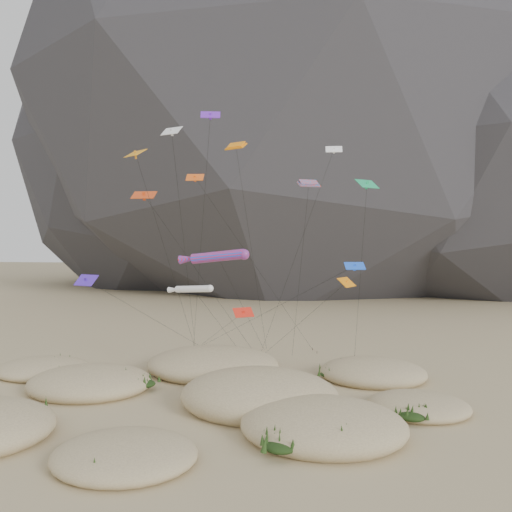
{
  "coord_description": "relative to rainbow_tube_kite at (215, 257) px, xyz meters",
  "views": [
    {
      "loc": [
        9.07,
        -40.68,
        15.1
      ],
      "look_at": [
        2.59,
        12.0,
        13.17
      ],
      "focal_mm": 35.0,
      "sensor_mm": 36.0,
      "label": 1
    }
  ],
  "objects": [
    {
      "name": "orange_parafoil",
      "position": [
        1.44,
        5.18,
        12.36
      ],
      "size": [
        3.99,
        10.62,
        26.24
      ],
      "color": "orange",
      "rests_on": "ground"
    },
    {
      "name": "kite_stakes",
      "position": [
        3.42,
        11.78,
        -12.94
      ],
      "size": [
        21.63,
        5.85,
        0.3
      ],
      "color": "#3F2D1E",
      "rests_on": "ground"
    },
    {
      "name": "multi_parafoil",
      "position": [
        9.89,
        -0.42,
        7.34
      ],
      "size": [
        3.5,
        12.9,
        21.14
      ],
      "color": "#FE2E1A",
      "rests_on": "ground"
    },
    {
      "name": "dune_grass",
      "position": [
        1.18,
        -7.0,
        -12.24
      ],
      "size": [
        39.67,
        31.16,
        1.5
      ],
      "color": "black",
      "rests_on": "ground"
    },
    {
      "name": "ground",
      "position": [
        1.73,
        -11.6,
        -13.09
      ],
      "size": [
        500.0,
        500.0,
        0.0
      ],
      "primitive_type": "plane",
      "color": "#CCB789",
      "rests_on": "ground"
    },
    {
      "name": "rock_headland",
      "position": [
        8.1,
        107.12,
        59.6
      ],
      "size": [
        226.37,
        148.64,
        177.5
      ],
      "color": "black",
      "rests_on": "ground"
    },
    {
      "name": "dunes",
      "position": [
        0.22,
        -7.39,
        -12.32
      ],
      "size": [
        48.69,
        33.76,
        4.35
      ],
      "color": "#CCB789",
      "rests_on": "ground"
    },
    {
      "name": "delta_kites",
      "position": [
        1.24,
        -0.12,
        5.0
      ],
      "size": [
        31.92,
        21.77,
        28.11
      ],
      "color": "#E45615",
      "rests_on": "ground"
    },
    {
      "name": "white_tube_kite",
      "position": [
        -2.73,
        0.25,
        -3.54
      ],
      "size": [
        7.43,
        11.03,
        10.16
      ],
      "color": "white",
      "rests_on": "ground"
    },
    {
      "name": "rainbow_tube_kite",
      "position": [
        0.0,
        0.0,
        0.0
      ],
      "size": [
        8.03,
        14.95,
        13.98
      ],
      "color": "#FF1A23",
      "rests_on": "ground"
    }
  ]
}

